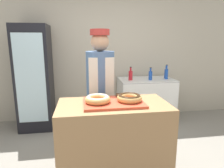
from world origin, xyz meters
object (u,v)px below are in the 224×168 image
at_px(brownie_back_right, 119,95).
at_px(bottle_blue, 150,75).
at_px(brownie_back_left, 103,96).
at_px(donut_chocolate_glaze, 129,97).
at_px(serving_tray, 113,102).
at_px(beverage_fridge, 35,78).
at_px(baker_person, 101,94).
at_px(chest_freezer, 146,100).
at_px(bottle_blue_b_b, 167,73).
at_px(donut_light_glaze, 98,99).
at_px(bottle_red, 131,75).
at_px(bottle_blue_b, 166,73).

xyz_separation_m(brownie_back_right, bottle_blue, (0.87, 1.49, -0.05)).
bearing_deg(brownie_back_left, donut_chocolate_glaze, -33.51).
bearing_deg(serving_tray, beverage_fridge, 123.02).
bearing_deg(serving_tray, brownie_back_left, 120.75).
relative_size(brownie_back_left, beverage_fridge, 0.04).
bearing_deg(baker_person, chest_freezer, 50.22).
height_order(beverage_fridge, bottle_blue_b_b, beverage_fridge).
relative_size(donut_light_glaze, brownie_back_right, 3.53).
xyz_separation_m(baker_person, bottle_red, (0.67, 1.13, 0.04)).
relative_size(beverage_fridge, chest_freezer, 1.75).
height_order(serving_tray, bottle_blue, bottle_blue).
relative_size(serving_tray, brownie_back_left, 8.41).
bearing_deg(bottle_blue_b, brownie_back_left, -131.25).
distance_m(serving_tray, brownie_back_left, 0.18).
height_order(brownie_back_right, baker_person, baker_person).
xyz_separation_m(bottle_blue_b, bottle_blue_b_b, (-0.02, -0.07, 0.01)).
height_order(donut_light_glaze, bottle_blue, bottle_blue).
bearing_deg(baker_person, bottle_blue_b, 40.80).
relative_size(donut_light_glaze, baker_person, 0.15).
xyz_separation_m(donut_chocolate_glaze, bottle_red, (0.43, 1.69, -0.07)).
distance_m(baker_person, bottle_blue, 1.51).
height_order(brownie_back_left, bottle_blue_b_b, bottle_blue_b_b).
bearing_deg(brownie_back_left, bottle_blue_b_b, 47.81).
distance_m(baker_person, bottle_blue_b, 1.84).
height_order(bottle_blue, bottle_blue_b_b, bottle_blue_b_b).
bearing_deg(bottle_blue, bottle_blue_b, 17.63).
height_order(donut_light_glaze, baker_person, baker_person).
xyz_separation_m(brownie_back_right, beverage_fridge, (-1.22, 1.60, -0.07)).
bearing_deg(donut_light_glaze, bottle_blue, 55.85).
height_order(baker_person, beverage_fridge, beverage_fridge).
distance_m(donut_light_glaze, baker_person, 0.58).
height_order(brownie_back_left, chest_freezer, brownie_back_left).
height_order(baker_person, bottle_blue, baker_person).
distance_m(baker_person, beverage_fridge, 1.60).
height_order(serving_tray, baker_person, baker_person).
relative_size(brownie_back_right, bottle_blue_b_b, 0.26).
xyz_separation_m(donut_light_glaze, brownie_back_left, (0.07, 0.16, -0.02)).
bearing_deg(brownie_back_left, chest_freezer, 57.69).
distance_m(donut_light_glaze, brownie_back_right, 0.30).
bearing_deg(donut_chocolate_glaze, beverage_fridge, 126.30).
bearing_deg(beverage_fridge, serving_tray, -56.98).
distance_m(donut_light_glaze, chest_freezer, 2.15).
height_order(beverage_fridge, bottle_blue_b, beverage_fridge).
distance_m(serving_tray, bottle_blue, 1.90).
distance_m(donut_chocolate_glaze, beverage_fridge, 2.19).
bearing_deg(chest_freezer, serving_tray, -117.82).
height_order(serving_tray, donut_chocolate_glaze, donut_chocolate_glaze).
xyz_separation_m(serving_tray, brownie_back_left, (-0.09, 0.15, 0.03)).
xyz_separation_m(chest_freezer, bottle_red, (-0.34, -0.08, 0.52)).
bearing_deg(bottle_blue_b_b, serving_tray, -127.69).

